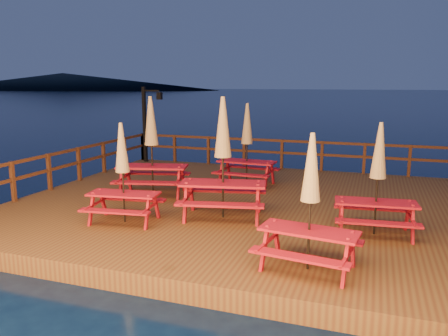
% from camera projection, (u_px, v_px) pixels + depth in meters
% --- Properties ---
extents(ground, '(500.00, 500.00, 0.00)m').
position_uv_depth(ground, '(244.00, 215.00, 11.88)').
color(ground, black).
rests_on(ground, ground).
extents(deck, '(12.00, 10.00, 0.40)m').
position_uv_depth(deck, '(245.00, 208.00, 11.84)').
color(deck, '#4F2E19').
rests_on(deck, ground).
extents(deck_piles, '(11.44, 9.44, 1.40)m').
position_uv_depth(deck_piles, '(244.00, 226.00, 11.94)').
color(deck_piles, '#3D2513').
rests_on(deck_piles, ground).
extents(railing, '(11.80, 9.75, 1.10)m').
position_uv_depth(railing, '(261.00, 162.00, 13.31)').
color(railing, '#3D2513').
rests_on(railing, deck).
extents(lamp_post, '(0.85, 0.18, 3.00)m').
position_uv_depth(lamp_post, '(148.00, 117.00, 17.42)').
color(lamp_post, black).
rests_on(lamp_post, deck).
extents(headland_left, '(180.00, 84.00, 9.00)m').
position_uv_depth(headland_left, '(63.00, 81.00, 238.73)').
color(headland_left, black).
rests_on(headland_left, ground).
extents(picnic_table_0, '(1.81, 1.56, 2.35)m').
position_uv_depth(picnic_table_0, '(310.00, 200.00, 7.27)').
color(picnic_table_0, maroon).
rests_on(picnic_table_0, deck).
extents(picnic_table_1, '(2.29, 2.04, 2.79)m').
position_uv_depth(picnic_table_1, '(152.00, 144.00, 12.26)').
color(picnic_table_1, maroon).
rests_on(picnic_table_1, deck).
extents(picnic_table_2, '(1.79, 1.53, 2.37)m').
position_uv_depth(picnic_table_2, '(378.00, 177.00, 9.00)').
color(picnic_table_2, maroon).
rests_on(picnic_table_2, deck).
extents(picnic_table_3, '(1.85, 1.56, 2.54)m').
position_uv_depth(picnic_table_3, '(247.00, 143.00, 13.46)').
color(picnic_table_3, maroon).
rests_on(picnic_table_3, deck).
extents(picnic_table_4, '(1.77, 1.53, 2.28)m').
position_uv_depth(picnic_table_4, '(123.00, 171.00, 9.83)').
color(picnic_table_4, maroon).
rests_on(picnic_table_4, deck).
extents(picnic_table_5, '(2.29, 2.02, 2.84)m').
position_uv_depth(picnic_table_5, '(223.00, 156.00, 10.10)').
color(picnic_table_5, maroon).
rests_on(picnic_table_5, deck).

